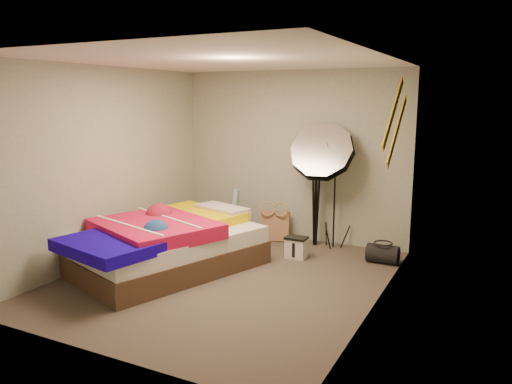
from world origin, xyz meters
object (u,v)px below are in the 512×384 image
Objects in this scene: duffel_bag at (383,254)px; photo_umbrella at (323,153)px; bed at (164,243)px; camera_case at (296,248)px; camera_tripod at (316,195)px; tote_bag at (275,226)px; wrapping_roll at (234,210)px.

duffel_bag is 0.21× the size of photo_umbrella.
duffel_bag is 2.79m from bed.
camera_case is at bearing -103.45° from photo_umbrella.
bed is 2.10× the size of camera_tripod.
camera_tripod is (0.62, 0.04, 0.52)m from tote_bag.
bed is at bearing -148.67° from duffel_bag.
tote_bag is at bearing 133.31° from camera_case.
camera_case is 0.66× the size of duffel_bag.
wrapping_roll is at bearing 92.82° from bed.
camera_case reaches higher than duffel_bag.
bed reaches higher than duffel_bag.
wrapping_roll reaches higher than bed.
camera_tripod reaches higher than tote_bag.
camera_tripod reaches higher than camera_case.
photo_umbrella is at bearing -39.93° from camera_tripod.
camera_tripod is at bearing 88.77° from camera_case.
duffel_bag is at bearing -27.27° from tote_bag.
photo_umbrella reaches higher than camera_tripod.
tote_bag is at bearing -10.67° from wrapping_roll.
camera_tripod reaches higher than duffel_bag.
tote_bag is 1.72m from duffel_bag.
tote_bag is at bearing 68.50° from bed.
camera_case is at bearing 40.72° from bed.
wrapping_roll reaches higher than duffel_bag.
duffel_bag is at bearing -11.17° from wrapping_roll.
wrapping_roll is at bearing 175.51° from camera_tripod.
tote_bag is 0.82m from wrapping_roll.
camera_case is 0.10× the size of bed.
bed is (-1.31, -1.13, 0.19)m from camera_case.
wrapping_roll is (-0.79, 0.15, 0.13)m from tote_bag.
camera_tripod reaches higher than wrapping_roll.
tote_bag is 1.09× the size of duffel_bag.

